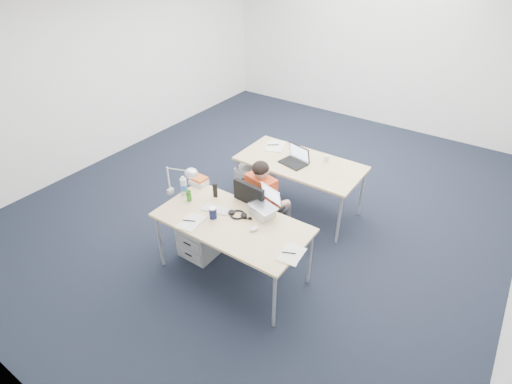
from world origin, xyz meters
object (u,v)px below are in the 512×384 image
drawer_pedestal_near (203,232)px  computer_mouse (254,229)px  dark_laptop (293,155)px  desk_near (232,225)px  drawer_pedestal_far (256,182)px  sunglasses (247,219)px  silver_laptop (263,203)px  far_cup (326,158)px  book_stack (199,181)px  cordless_phone (215,190)px  headphones (238,214)px  bear_figurine (189,195)px  wireless_keyboard (216,210)px  office_chair (259,228)px  can_koozie (213,213)px  water_bottle (184,185)px  seated_person (268,201)px  desk_lamp (177,180)px

drawer_pedestal_near → computer_mouse: (0.79, -0.09, 0.47)m
dark_laptop → desk_near: bearing=-74.1°
drawer_pedestal_far → sunglasses: bearing=-59.2°
silver_laptop → drawer_pedestal_near: bearing=-152.6°
drawer_pedestal_far → far_cup: far_cup is taller
book_stack → cordless_phone: cordless_phone is taller
headphones → bear_figurine: bearing=176.1°
wireless_keyboard → dark_laptop: bearing=69.4°
drawer_pedestal_far → bear_figurine: size_ratio=3.71×
desk_near → office_chair: size_ratio=1.65×
can_koozie → bear_figurine: size_ratio=0.87×
drawer_pedestal_far → computer_mouse: size_ratio=5.29×
water_bottle → far_cup: 1.86m
drawer_pedestal_far → computer_mouse: 1.68m
computer_mouse → sunglasses: computer_mouse is taller
seated_person → can_koozie: seated_person is taller
can_koozie → water_bottle: 0.57m
book_stack → drawer_pedestal_far: bearing=83.0°
desk_near → drawer_pedestal_near: 0.67m
water_bottle → bear_figurine: water_bottle is taller
water_bottle → dark_laptop: 1.45m
bear_figurine → dark_laptop: dark_laptop is taller
drawer_pedestal_near → desk_near: bearing=-10.8°
office_chair → dark_laptop: size_ratio=2.97×
seated_person → computer_mouse: size_ratio=11.01×
far_cup → drawer_pedestal_near: bearing=-115.8°
wireless_keyboard → far_cup: size_ratio=3.24×
seated_person → cordless_phone: 0.66m
seated_person → book_stack: bearing=-143.1°
bear_figurine → wireless_keyboard: bearing=11.0°
silver_laptop → seated_person: bearing=129.9°
drawer_pedestal_near → office_chair: bearing=41.3°
drawer_pedestal_far → book_stack: book_stack is taller
wireless_keyboard → water_bottle: size_ratio=1.25×
wireless_keyboard → book_stack: 0.57m
drawer_pedestal_near → bear_figurine: bearing=-143.5°
can_koozie → sunglasses: size_ratio=1.26×
wireless_keyboard → headphones: 0.26m
desk_lamp → dark_laptop: (0.67, 1.37, -0.11)m
drawer_pedestal_far → sunglasses: 1.52m
silver_laptop → cordless_phone: bearing=-164.4°
wireless_keyboard → cordless_phone: size_ratio=1.70×
silver_laptop → desk_lamp: size_ratio=0.66×
desk_near → sunglasses: (0.11, 0.12, 0.06)m
seated_person → far_cup: (0.24, 0.98, 0.20)m
drawer_pedestal_far → computer_mouse: computer_mouse is taller
desk_near → computer_mouse: size_ratio=15.38×
dark_laptop → drawer_pedestal_far: bearing=-164.0°
can_koozie → far_cup: 1.79m
silver_laptop → cordless_phone: (-0.62, -0.01, -0.07)m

